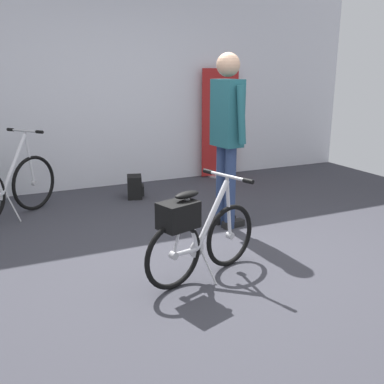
% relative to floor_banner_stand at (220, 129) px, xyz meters
% --- Properties ---
extents(ground_plane, '(7.61, 7.61, 0.00)m').
position_rel_floor_banner_stand_xyz_m(ground_plane, '(-1.51, -2.69, -0.72)').
color(ground_plane, '#38383F').
extents(back_wall, '(7.61, 0.10, 3.17)m').
position_rel_floor_banner_stand_xyz_m(back_wall, '(-1.51, 0.17, 0.86)').
color(back_wall, silver).
rests_on(back_wall, ground_plane).
extents(floor_banner_stand, '(0.60, 0.36, 1.62)m').
position_rel_floor_banner_stand_xyz_m(floor_banner_stand, '(0.00, 0.00, 0.00)').
color(floor_banner_stand, '#B7B7BC').
rests_on(floor_banner_stand, ground_plane).
extents(folding_bike_foreground, '(1.10, 0.55, 0.80)m').
position_rel_floor_banner_stand_xyz_m(folding_bike_foreground, '(-1.82, -3.03, -0.34)').
color(folding_bike_foreground, black).
rests_on(folding_bike_foreground, ground_plane).
extents(display_bike_left, '(1.10, 0.90, 0.96)m').
position_rel_floor_banner_stand_xyz_m(display_bike_left, '(-3.06, -0.84, -0.36)').
color(display_bike_left, black).
rests_on(display_bike_left, ground_plane).
extents(visitor_near_wall, '(0.30, 0.53, 1.76)m').
position_rel_floor_banner_stand_xyz_m(visitor_near_wall, '(-1.02, -2.04, 0.30)').
color(visitor_near_wall, navy).
rests_on(visitor_near_wall, ground_plane).
extents(backpack_on_floor, '(0.26, 0.29, 0.29)m').
position_rel_floor_banner_stand_xyz_m(backpack_on_floor, '(-1.56, -0.62, -0.58)').
color(backpack_on_floor, black).
rests_on(backpack_on_floor, ground_plane).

